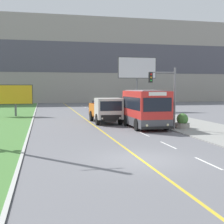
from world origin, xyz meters
name	(u,v)px	position (x,y,z in m)	size (l,w,h in m)	color
ground_plane	(141,159)	(0.00, 0.00, 0.00)	(300.00, 300.00, 0.00)	slate
lane_marking_centre	(132,148)	(0.41, 2.89, 0.00)	(2.88, 140.00, 0.01)	gold
apartment_block_background	(62,61)	(0.00, 60.08, 9.71)	(80.00, 8.04, 19.42)	gray
city_bus	(146,109)	(3.96, 10.97, 1.63)	(2.73, 5.71, 3.22)	red
dump_truck	(107,111)	(1.43, 15.01, 1.23)	(2.44, 6.33, 2.45)	black
car_distant	(98,106)	(3.69, 32.29, 0.69)	(1.80, 4.30, 1.45)	#2D4784
traffic_light_mast	(166,90)	(5.15, 9.36, 3.23)	(2.28, 0.32, 5.02)	slate
billboard_large	(137,70)	(9.09, 30.05, 6.07)	(5.78, 0.24, 7.87)	#59595B
billboard_small	(15,95)	(-7.67, 24.58, 2.53)	(4.05, 0.24, 3.79)	#59595B
planter_round_near	(182,122)	(6.76, 9.76, 0.61)	(1.19, 1.19, 1.23)	gray
planter_round_second	(165,118)	(6.71, 13.32, 0.58)	(1.06, 1.06, 1.16)	gray
planter_round_third	(154,115)	(6.89, 16.88, 0.60)	(1.13, 1.13, 1.20)	gray
planter_round_far	(143,112)	(6.89, 20.44, 0.61)	(1.19, 1.19, 1.24)	gray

